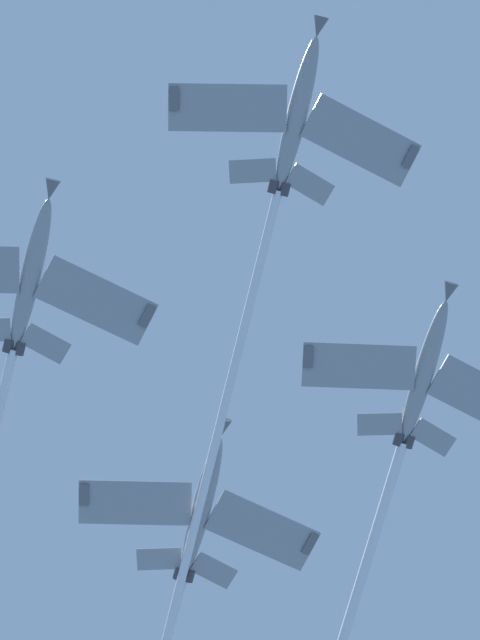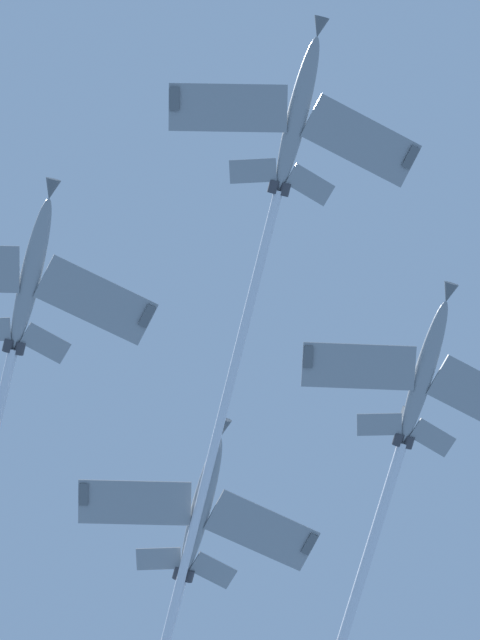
% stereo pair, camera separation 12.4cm
% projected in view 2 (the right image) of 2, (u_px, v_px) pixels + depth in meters
% --- Properties ---
extents(jet_lead, '(33.74, 45.89, 21.31)m').
position_uv_depth(jet_lead, '(269.00, 228.00, 113.49)').
color(jet_lead, gray).
extents(jet_left_wing, '(34.27, 49.24, 21.23)m').
position_uv_depth(jet_left_wing, '(381.00, 513.00, 119.39)').
color(jet_left_wing, gray).
extents(jet_right_wing, '(32.91, 45.29, 20.96)m').
position_uv_depth(jet_right_wing, '(3.00, 395.00, 113.91)').
color(jet_right_wing, gray).
extents(jet_slot, '(33.66, 46.75, 20.66)m').
position_uv_depth(jet_slot, '(170.00, 625.00, 119.70)').
color(jet_slot, gray).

